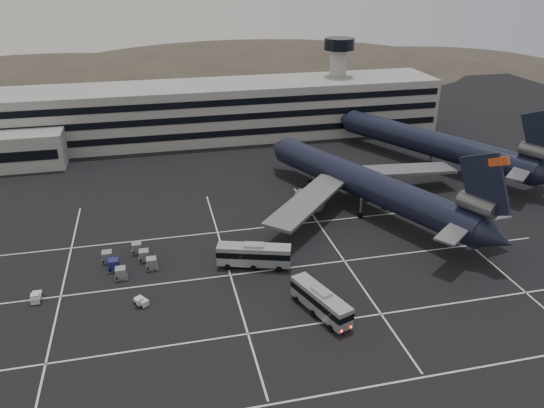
{
  "coord_description": "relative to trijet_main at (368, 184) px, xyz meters",
  "views": [
    {
      "loc": [
        -15.24,
        -62.85,
        42.83
      ],
      "look_at": [
        3.35,
        16.71,
        5.0
      ],
      "focal_mm": 35.0,
      "sensor_mm": 36.0,
      "label": 1
    }
  ],
  "objects": [
    {
      "name": "ground",
      "position": [
        -22.43,
        -20.52,
        -5.25
      ],
      "size": [
        260.0,
        260.0,
        0.0
      ],
      "primitive_type": "plane",
      "color": "black",
      "rests_on": "ground"
    },
    {
      "name": "lane_markings",
      "position": [
        -21.48,
        -19.79,
        -5.24
      ],
      "size": [
        90.0,
        55.62,
        0.01
      ],
      "color": "silver",
      "rests_on": "ground"
    },
    {
      "name": "terminal",
      "position": [
        -25.37,
        50.63,
        1.68
      ],
      "size": [
        125.0,
        26.0,
        24.0
      ],
      "color": "gray",
      "rests_on": "ground"
    },
    {
      "name": "hills",
      "position": [
        -4.44,
        149.48,
        -17.32
      ],
      "size": [
        352.0,
        180.0,
        44.0
      ],
      "color": "#38332B",
      "rests_on": "ground"
    },
    {
      "name": "trijet_main",
      "position": [
        0.0,
        0.0,
        0.0
      ],
      "size": [
        43.56,
        54.67,
        18.08
      ],
      "rotation": [
        0.0,
        0.0,
        0.42
      ],
      "color": "black",
      "rests_on": "ground"
    },
    {
      "name": "trijet_far",
      "position": [
        23.77,
        18.17,
        0.18
      ],
      "size": [
        33.65,
        53.36,
        18.08
      ],
      "rotation": [
        0.0,
        0.0,
        0.48
      ],
      "color": "black",
      "rests_on": "ground"
    },
    {
      "name": "bus_near",
      "position": [
        -18.25,
        -28.5,
        -3.22
      ],
      "size": [
        5.85,
        10.72,
        3.71
      ],
      "rotation": [
        0.0,
        0.0,
        0.35
      ],
      "color": "#999BA1",
      "rests_on": "ground"
    },
    {
      "name": "bus_far",
      "position": [
        -24.49,
        -14.92,
        -3.09
      ],
      "size": [
        11.45,
        5.86,
        3.95
      ],
      "rotation": [
        0.0,
        0.0,
        1.26
      ],
      "color": "#999BA1",
      "rests_on": "ground"
    },
    {
      "name": "tug_a",
      "position": [
        -55.44,
        -16.98,
        -4.62
      ],
      "size": [
        1.36,
        2.24,
        1.42
      ],
      "rotation": [
        0.0,
        0.0,
        0.01
      ],
      "color": "silver",
      "rests_on": "ground"
    },
    {
      "name": "tug_b",
      "position": [
        -41.35,
        -21.16,
        -4.68
      ],
      "size": [
        2.15,
        2.32,
        1.29
      ],
      "rotation": [
        0.0,
        0.0,
        0.62
      ],
      "color": "silver",
      "rests_on": "ground"
    },
    {
      "name": "uld_cluster",
      "position": [
        -43.06,
        -10.15,
        -4.38
      ],
      "size": [
        9.15,
        9.85,
        1.79
      ],
      "rotation": [
        0.0,
        0.0,
        0.38
      ],
      "color": "#2D2D30",
      "rests_on": "ground"
    }
  ]
}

